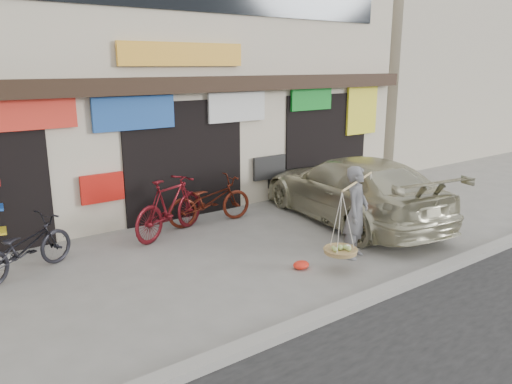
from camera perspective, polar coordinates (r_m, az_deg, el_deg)
ground at (r=9.16m, az=2.87°, el=-7.99°), size 70.00×70.00×0.00m
kerb at (r=7.84m, az=12.37°, el=-11.89°), size 70.00×0.25×0.12m
shophouse_block at (r=14.03m, az=-14.28°, el=13.80°), size 14.00×6.32×7.00m
neighbor_east at (r=23.25m, az=18.39°, el=12.96°), size 12.00×7.00×6.40m
street_vendor at (r=9.31m, az=11.37°, el=-2.68°), size 2.01×1.23×1.72m
bike_0 at (r=9.32m, az=-25.02°, el=-5.77°), size 1.96×1.34×0.98m
bike_1 at (r=10.50m, az=-9.80°, el=-1.65°), size 2.14×1.34×1.25m
bike_2 at (r=11.21m, az=-5.33°, el=-0.97°), size 2.07×0.87×1.06m
suv at (r=11.51m, az=10.84°, el=0.34°), size 2.88×5.39×1.49m
red_bag at (r=8.88m, az=5.18°, el=-8.30°), size 0.31×0.25×0.14m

